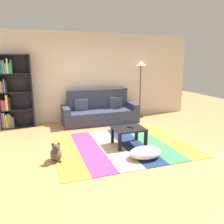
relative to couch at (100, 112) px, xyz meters
The scene contains 10 objects.
ground_plane 2.05m from the couch, 93.15° to the right, with size 14.00×14.00×0.00m, color #B27F4C.
back_wall 1.15m from the couch, 101.94° to the left, with size 6.80×0.10×2.70m, color beige.
rug 2.05m from the couch, 91.99° to the right, with size 2.97×2.33×0.01m.
couch is the anchor object (origin of this frame).
bookshelf 2.58m from the couch, behind, with size 0.90×0.28×2.04m.
coffee_table 2.05m from the couch, 87.73° to the right, with size 0.69×0.56×0.40m.
pouf 2.79m from the couch, 87.44° to the right, with size 0.66×0.45×0.22m, color white.
dog 2.80m from the couch, 123.46° to the right, with size 0.22×0.35×0.40m.
standing_lamp 1.88m from the couch, ahead, with size 0.32×0.32×1.85m.
tv_remote 2.05m from the couch, 86.66° to the right, with size 0.04×0.15×0.02m, color black.
Camera 1 is at (-1.71, -4.39, 1.90)m, focal length 35.86 mm.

